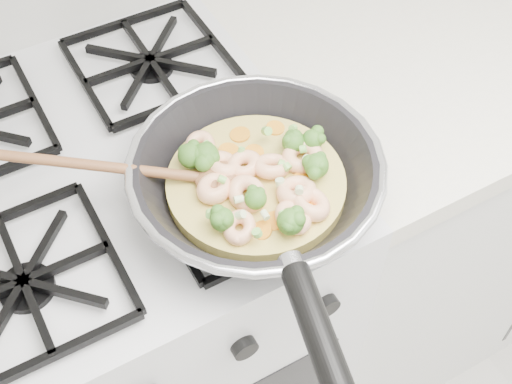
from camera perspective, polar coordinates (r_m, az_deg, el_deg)
stove at (r=1.37m, az=-9.63°, el=-9.91°), size 0.60×0.60×0.92m
counter_right at (r=1.65m, az=16.64°, el=2.20°), size 1.00×0.60×0.90m
skillet at (r=0.89m, az=0.06°, el=0.97°), size 0.46×0.49×0.10m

